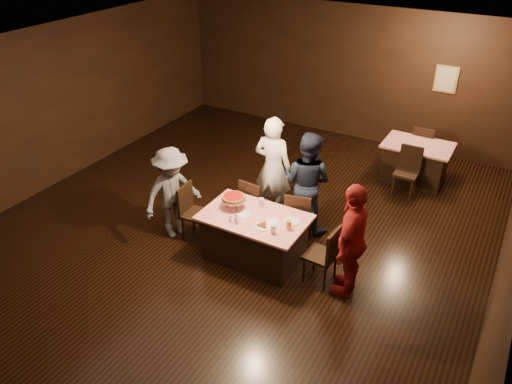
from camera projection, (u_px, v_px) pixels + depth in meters
room at (225, 118)px, 7.26m from camera, size 10.00×10.04×3.02m
main_table at (255, 237)px, 7.70m from camera, size 1.60×1.00×0.77m
back_table at (415, 162)px, 9.91m from camera, size 1.30×0.90×0.77m
chair_far_left at (256, 203)px, 8.39m from camera, size 0.46×0.46×0.95m
chair_far_right at (299, 216)px, 8.05m from camera, size 0.51×0.51×0.95m
chair_end_left at (196, 213)px, 8.13m from camera, size 0.46×0.46×0.95m
chair_end_right at (321, 254)px, 7.19m from camera, size 0.45×0.45×0.95m
chair_back_near at (406, 172)px, 9.34m from camera, size 0.42×0.42×0.95m
chair_back_far at (423, 147)px, 10.31m from camera, size 0.44×0.44×0.95m
diner_white_jacket at (273, 168)px, 8.50m from camera, size 0.70×0.47×1.87m
diner_navy_hoodie at (307, 182)px, 8.20m from camera, size 0.88×0.71×1.75m
diner_grey_knit at (172, 193)px, 8.06m from camera, size 0.91×1.16×1.58m
diner_red_shirt at (352, 240)px, 6.80m from camera, size 0.45×1.03×1.75m
pizza_stand at (233, 198)px, 7.62m from camera, size 0.38×0.38×0.22m
plate_with_slice at (263, 225)px, 7.25m from camera, size 0.25×0.25×0.06m
plate_empty at (292, 221)px, 7.38m from camera, size 0.25×0.25×0.01m
glass_front_right at (273, 229)px, 7.09m from camera, size 0.08×0.08×0.14m
glass_amber at (289, 225)px, 7.18m from camera, size 0.08×0.08×0.14m
glass_back at (261, 202)px, 7.72m from camera, size 0.08×0.08×0.14m
condiments at (234, 219)px, 7.35m from camera, size 0.17×0.10×0.09m
napkin_center at (272, 222)px, 7.38m from camera, size 0.19×0.19×0.01m
napkin_left at (244, 215)px, 7.53m from camera, size 0.21×0.21×0.01m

